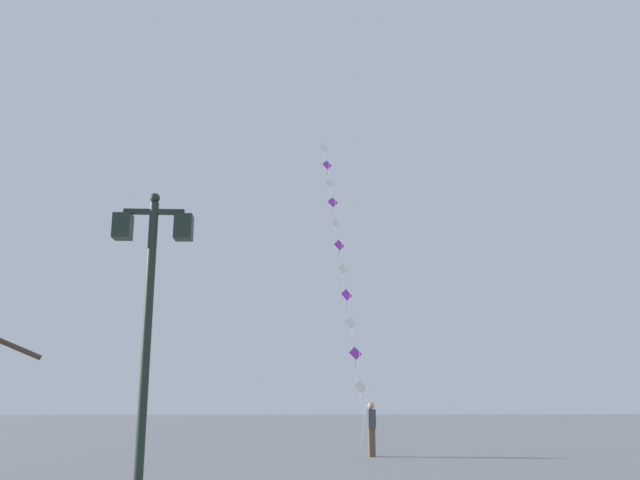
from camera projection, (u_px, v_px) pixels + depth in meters
ground_plane at (296, 461)px, 20.28m from camera, size 160.00×160.00×0.00m
twin_lantern_lamp_post at (150, 288)px, 10.51m from camera, size 1.24×0.28×4.97m
kite_train at (341, 255)px, 30.03m from camera, size 1.31×10.19×15.19m
kite_flyer at (371, 428)px, 21.97m from camera, size 0.27×0.61×1.71m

